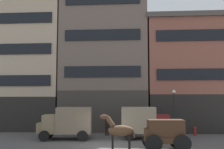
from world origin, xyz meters
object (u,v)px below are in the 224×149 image
Objects in this scene: delivery_truck_far at (67,122)px; fire_hydrant_curbside at (195,131)px; streetlamp_curbside at (174,106)px; draft_horse at (119,130)px; pedestrian_officer at (107,124)px; cargo_wagon at (165,133)px; delivery_truck_near at (146,122)px.

fire_hydrant_curbside is at bearing 15.81° from delivery_truck_far.
streetlamp_curbside is at bearing 15.95° from delivery_truck_far.
draft_horse is 1.31× the size of pedestrian_officer.
delivery_truck_far is 5.41× the size of fire_hydrant_curbside.
fire_hydrant_curbside is (6.54, 7.20, -0.84)m from draft_horse.
fire_hydrant_curbside is (1.90, 0.51, -2.24)m from streetlamp_curbside.
delivery_truck_far is (-4.49, 4.08, 0.15)m from draft_horse.
cargo_wagon is 4.97m from delivery_truck_near.
cargo_wagon is at bearing -78.72° from delivery_truck_near.
draft_horse is (-2.95, -0.00, 0.12)m from cargo_wagon.
pedestrian_officer is (-4.38, 6.71, -0.17)m from cargo_wagon.
delivery_truck_near is 6.51m from delivery_truck_far.
delivery_truck_near is 0.97× the size of delivery_truck_far.
delivery_truck_near reaches higher than cargo_wagon.
fire_hydrant_curbside is at bearing 3.50° from pedestrian_officer.
pedestrian_officer is (-3.41, 1.84, -0.44)m from delivery_truck_near.
delivery_truck_near is 2.43× the size of pedestrian_officer.
delivery_truck_near is 3.90m from pedestrian_officer.
delivery_truck_near reaches higher than pedestrian_officer.
draft_horse is 0.57× the size of streetlamp_curbside.
streetlamp_curbside is (4.64, 6.68, 1.40)m from draft_horse.
pedestrian_officer is 8.01m from fire_hydrant_curbside.
cargo_wagon is 1.67× the size of pedestrian_officer.
delivery_truck_far is at bearing 137.74° from draft_horse.
cargo_wagon is 8.48m from delivery_truck_far.
cargo_wagon is 8.01m from pedestrian_officer.
cargo_wagon is at bearing -28.71° from delivery_truck_far.
delivery_truck_far is 9.57m from streetlamp_curbside.
pedestrian_officer is at bearing 40.77° from delivery_truck_far.
cargo_wagon is at bearing -104.20° from streetlamp_curbside.
delivery_truck_far is 1.09× the size of streetlamp_curbside.
delivery_truck_near is at bearing -145.75° from streetlamp_curbside.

